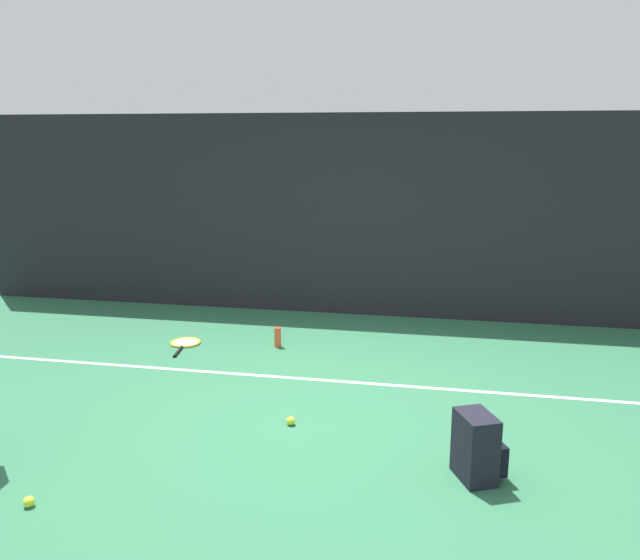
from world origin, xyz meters
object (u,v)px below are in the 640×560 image
tennis_racket (185,343)px  tennis_ball_by_fence (29,502)px  tennis_ball_near_player (291,421)px  backpack (477,448)px  water_bottle (278,337)px

tennis_racket → tennis_ball_by_fence: bearing=176.6°
tennis_ball_near_player → tennis_racket: bearing=133.1°
tennis_ball_near_player → tennis_ball_by_fence: same height
tennis_racket → tennis_ball_near_player: bearing=-145.8°
backpack → water_bottle: 3.01m
backpack → tennis_ball_near_player: size_ratio=6.67×
backpack → tennis_ball_near_player: 1.46m
tennis_ball_by_fence → water_bottle: (0.69, 3.16, 0.07)m
backpack → tennis_ball_near_player: (-1.35, 0.52, -0.18)m
water_bottle → tennis_ball_by_fence: bearing=-102.3°
tennis_ball_near_player → water_bottle: bearing=107.8°
backpack → tennis_ball_by_fence: (-2.62, -0.85, -0.18)m
tennis_racket → water_bottle: water_bottle is taller
tennis_racket → tennis_ball_near_player: tennis_ball_near_player is taller
tennis_ball_near_player → water_bottle: (-0.57, 1.78, 0.07)m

